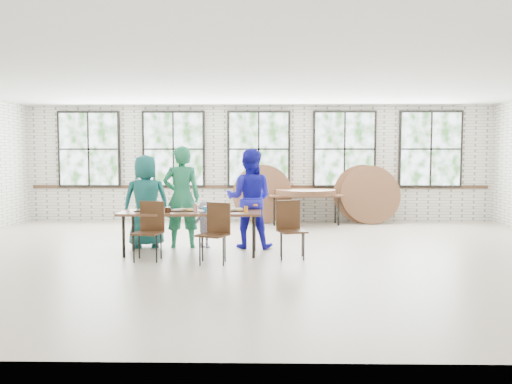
# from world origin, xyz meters

# --- Properties ---
(room) EXTENTS (12.00, 12.00, 12.00)m
(room) POSITION_xyz_m (0.00, 4.44, 1.83)
(room) COLOR #C0AE98
(room) RESTS_ON ground
(dining_table) EXTENTS (2.40, 0.80, 0.74)m
(dining_table) POSITION_xyz_m (-1.11, 0.02, 0.69)
(dining_table) COLOR brown
(dining_table) RESTS_ON ground
(chair_near_left) EXTENTS (0.49, 0.48, 0.95)m
(chair_near_left) POSITION_xyz_m (-1.71, -0.43, 0.56)
(chair_near_left) COLOR #432816
(chair_near_left) RESTS_ON ground
(chair_near_right) EXTENTS (0.55, 0.54, 0.95)m
(chair_near_right) POSITION_xyz_m (-0.62, -0.63, 0.56)
(chair_near_right) COLOR #432816
(chair_near_right) RESTS_ON ground
(chair_spare) EXTENTS (0.52, 0.51, 0.95)m
(chair_spare) POSITION_xyz_m (0.58, -0.21, 0.56)
(chair_spare) COLOR #432816
(chair_spare) RESTS_ON ground
(adult_teal) EXTENTS (0.94, 0.73, 1.71)m
(adult_teal) POSITION_xyz_m (-2.03, 0.67, 0.86)
(adult_teal) COLOR #1D6F6A
(adult_teal) RESTS_ON ground
(adult_green) EXTENTS (0.74, 0.55, 1.87)m
(adult_green) POSITION_xyz_m (-1.37, 0.67, 0.93)
(adult_green) COLOR #1F764E
(adult_green) RESTS_ON ground
(toddler) EXTENTS (0.63, 0.47, 0.86)m
(toddler) POSITION_xyz_m (-0.94, 0.67, 0.43)
(toddler) COLOR #1B1542
(toddler) RESTS_ON ground
(adult_blue) EXTENTS (0.96, 0.79, 1.81)m
(adult_blue) POSITION_xyz_m (-0.13, 0.67, 0.91)
(adult_blue) COLOR #1B1ABA
(adult_blue) RESTS_ON ground
(storage_table) EXTENTS (1.85, 0.89, 0.74)m
(storage_table) POSITION_xyz_m (1.17, 3.90, 0.69)
(storage_table) COLOR brown
(storage_table) RESTS_ON ground
(tabletop_clutter) EXTENTS (1.95, 0.62, 0.11)m
(tabletop_clutter) POSITION_xyz_m (-1.02, -0.01, 0.77)
(tabletop_clutter) COLOR black
(tabletop_clutter) RESTS_ON dining_table
(round_tops_stacked) EXTENTS (1.50, 1.50, 0.13)m
(round_tops_stacked) POSITION_xyz_m (1.17, 3.90, 0.80)
(round_tops_stacked) COLOR brown
(round_tops_stacked) RESTS_ON storage_table
(round_tops_leaning) EXTENTS (4.21, 0.49, 1.48)m
(round_tops_leaning) POSITION_xyz_m (1.85, 4.09, 0.73)
(round_tops_leaning) COLOR brown
(round_tops_leaning) RESTS_ON ground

